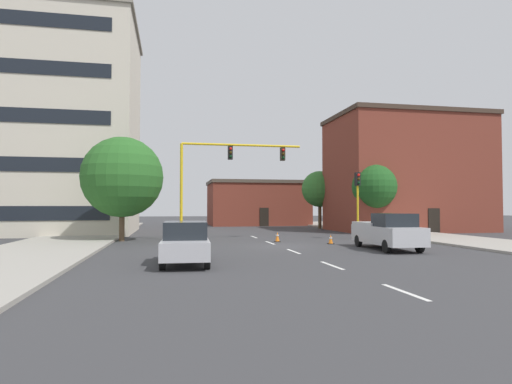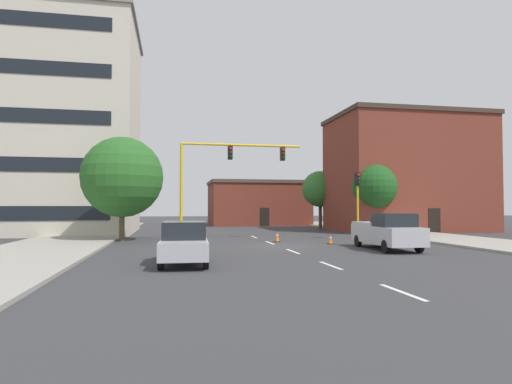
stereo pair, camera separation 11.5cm
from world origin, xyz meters
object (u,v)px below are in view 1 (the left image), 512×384
Objects in this scene: pickup_truck_silver at (387,232)px; traffic_light_pole_right at (358,190)px; tree_left_near at (122,177)px; sedan_silver_near_left at (185,242)px; tree_right_mid at (374,187)px; tree_right_far at (320,189)px; traffic_cone_roadside_a at (331,239)px; traffic_cone_roadside_b at (277,237)px; traffic_signal_gantry at (199,208)px.

traffic_light_pole_right is at bearing 78.29° from pickup_truck_silver.
sedan_silver_near_left is at bearing -73.17° from tree_left_near.
tree_right_mid reaches higher than traffic_light_pole_right.
traffic_cone_roadside_a is at bearing -107.52° from tree_right_far.
traffic_light_pole_right is 7.12× the size of traffic_cone_roadside_b.
tree_left_near is 1.16× the size of tree_right_far.
traffic_signal_gantry is 1.54× the size of tree_right_far.
traffic_cone_roadside_a is (13.13, -4.85, -4.07)m from tree_left_near.
traffic_light_pole_right is at bearing 7.99° from traffic_cone_roadside_b.
tree_left_near is at bearing 159.71° from traffic_cone_roadside_a.
traffic_signal_gantry is 14.03× the size of traffic_cone_roadside_b.
traffic_light_pole_right is 6.85m from tree_right_mid.
tree_right_far reaches higher than traffic_cone_roadside_a.
tree_right_far reaches higher than sedan_silver_near_left.
tree_right_far is 10.32× the size of traffic_cone_roadside_a.
tree_right_far is at bearing 79.86° from pickup_truck_silver.
tree_left_near is (-20.41, -3.79, 0.31)m from tree_right_mid.
pickup_truck_silver is (-1.45, -7.02, -2.55)m from traffic_light_pole_right.
tree_left_near is at bearing 149.64° from pickup_truck_silver.
tree_left_near is at bearing -169.49° from tree_right_mid.
traffic_light_pole_right reaches higher than pickup_truck_silver.
traffic_signal_gantry is 15.87× the size of traffic_cone_roadside_a.
traffic_cone_roadside_b is (-8.64, -15.97, -3.87)m from tree_right_far.
tree_left_near is (-16.38, 1.73, 0.83)m from traffic_light_pole_right.
tree_right_mid is 14.02m from pickup_truck_silver.
tree_left_near is 23.14m from tree_right_far.
tree_left_near reaches higher than traffic_cone_roadside_a.
tree_right_mid is 0.97× the size of tree_right_far.
traffic_signal_gantry reaches higher than tree_right_far.
traffic_light_pole_right is 1.05× the size of sedan_silver_near_left.
sedan_silver_near_left is 7.68× the size of traffic_cone_roadside_a.
traffic_signal_gantry is 5.61m from tree_left_near.
tree_right_far is (18.88, 13.37, -0.16)m from tree_left_near.
pickup_truck_silver is 9.19× the size of traffic_cone_roadside_a.
traffic_signal_gantry is 1.73× the size of pickup_truck_silver.
traffic_light_pole_right reaches higher than sedan_silver_near_left.
tree_right_far is 9.12× the size of traffic_cone_roadside_b.
traffic_light_pole_right reaches higher than traffic_cone_roadside_b.
sedan_silver_near_left is (-11.08, -3.97, -0.09)m from pickup_truck_silver.
traffic_light_pole_right is at bearing -6.03° from tree_left_near.
traffic_light_pole_right is 7.61m from pickup_truck_silver.
traffic_signal_gantry reaches higher than pickup_truck_silver.
traffic_light_pole_right is 0.78× the size of tree_right_far.
traffic_cone_roadside_b is at bearing -172.01° from traffic_light_pole_right.
traffic_cone_roadside_b is (-2.88, 2.26, 0.04)m from traffic_cone_roadside_a.
tree_left_near reaches higher than traffic_cone_roadside_b.
traffic_signal_gantry is at bearing 83.83° from sedan_silver_near_left.
traffic_light_pole_right is 16.50m from tree_left_near.
pickup_truck_silver is at bearing -65.18° from traffic_cone_roadside_a.
sedan_silver_near_left is (-16.56, -16.51, -3.16)m from tree_right_mid.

